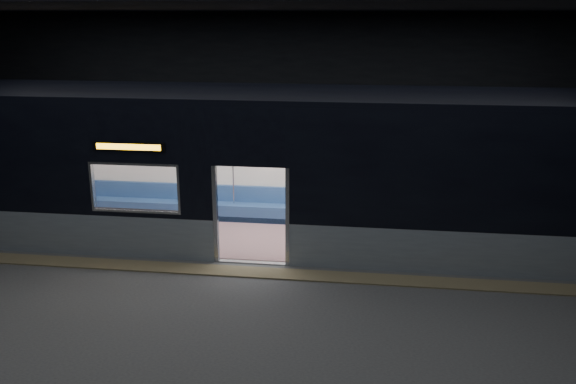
# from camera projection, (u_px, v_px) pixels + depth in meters

# --- Properties ---
(station_floor) EXTENTS (24.00, 14.00, 0.01)m
(station_floor) POSITION_uv_depth(u_px,v_px,m) (242.00, 285.00, 11.55)
(station_floor) COLOR #47494C
(station_floor) RESTS_ON ground
(station_envelope) EXTENTS (24.00, 14.00, 5.00)m
(station_envelope) POSITION_uv_depth(u_px,v_px,m) (237.00, 90.00, 10.52)
(station_envelope) COLOR black
(station_envelope) RESTS_ON station_floor
(tactile_strip) EXTENTS (22.80, 0.50, 0.03)m
(tactile_strip) POSITION_uv_depth(u_px,v_px,m) (247.00, 272.00, 12.07)
(tactile_strip) COLOR #8C7F59
(tactile_strip) RESTS_ON station_floor
(metro_car) EXTENTS (18.00, 3.04, 3.35)m
(metro_car) POSITION_uv_depth(u_px,v_px,m) (264.00, 159.00, 13.45)
(metro_car) COLOR #93A2AF
(metro_car) RESTS_ON station_floor
(passenger) EXTENTS (0.47, 0.79, 1.49)m
(passenger) POSITION_uv_depth(u_px,v_px,m) (380.00, 194.00, 14.35)
(passenger) COLOR black
(passenger) RESTS_ON metro_car
(handbag) EXTENTS (0.38, 0.35, 0.16)m
(handbag) POSITION_uv_depth(u_px,v_px,m) (381.00, 203.00, 14.14)
(handbag) COLOR black
(handbag) RESTS_ON passenger
(transit_map) EXTENTS (0.89, 0.03, 0.58)m
(transit_map) POSITION_uv_depth(u_px,v_px,m) (380.00, 167.00, 14.48)
(transit_map) COLOR white
(transit_map) RESTS_ON metro_car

